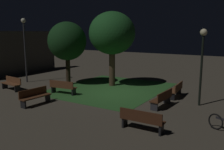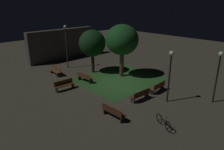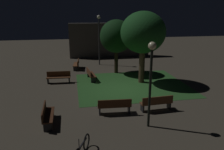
% 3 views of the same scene
% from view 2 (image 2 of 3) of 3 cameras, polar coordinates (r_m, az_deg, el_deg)
% --- Properties ---
extents(ground_plane, '(60.00, 60.00, 0.00)m').
position_cam_2_polar(ground_plane, '(20.01, 1.71, -2.49)').
color(ground_plane, '#4C4438').
extents(grass_lawn, '(8.10, 6.96, 0.01)m').
position_cam_2_polar(grass_lawn, '(21.29, 1.79, -1.09)').
color(grass_lawn, '#2D6028').
rests_on(grass_lawn, ground).
extents(bench_by_lamp, '(1.83, 0.59, 0.88)m').
position_cam_2_polar(bench_by_lamp, '(16.79, 7.81, -5.37)').
color(bench_by_lamp, '#512D19').
rests_on(bench_by_lamp, ground).
extents(bench_front_left, '(1.83, 0.59, 0.88)m').
position_cam_2_polar(bench_front_left, '(18.57, 12.42, -3.15)').
color(bench_front_left, brown).
rests_on(bench_front_left, ground).
extents(bench_lawn_edge, '(0.66, 1.84, 0.88)m').
position_cam_2_polar(bench_lawn_edge, '(23.11, -15.04, 1.16)').
color(bench_lawn_edge, brown).
rests_on(bench_lawn_edge, ground).
extents(bench_corner, '(0.51, 1.81, 0.88)m').
position_cam_2_polar(bench_corner, '(14.22, 0.30, -10.03)').
color(bench_corner, '#422314').
rests_on(bench_corner, ground).
extents(bench_back_row, '(0.66, 1.84, 0.88)m').
position_cam_2_polar(bench_back_row, '(20.57, -7.48, -0.59)').
color(bench_back_row, brown).
rests_on(bench_back_row, ground).
extents(bench_path_side, '(1.82, 0.58, 0.88)m').
position_cam_2_polar(bench_path_side, '(19.08, -12.90, -2.57)').
color(bench_path_side, '#512D19').
rests_on(bench_path_side, ground).
extents(tree_lawn_side, '(2.83, 2.83, 4.68)m').
position_cam_2_polar(tree_lawn_side, '(22.60, -5.41, 8.57)').
color(tree_lawn_side, '#2D2116').
rests_on(tree_lawn_side, ground).
extents(tree_tall_center, '(3.32, 3.32, 5.38)m').
position_cam_2_polar(tree_tall_center, '(21.21, 2.75, 9.48)').
color(tree_tall_center, '#423021').
rests_on(tree_tall_center, ground).
extents(lamp_post_plaza_west, '(0.36, 0.36, 4.06)m').
position_cam_2_polar(lamp_post_plaza_west, '(17.39, 27.04, 1.68)').
color(lamp_post_plaza_west, black).
rests_on(lamp_post_plaza_west, ground).
extents(lamp_post_near_wall, '(0.36, 0.36, 4.96)m').
position_cam_2_polar(lamp_post_near_wall, '(24.71, -12.42, 9.38)').
color(lamp_post_near_wall, '#333338').
rests_on(lamp_post_near_wall, ground).
extents(lamp_post_plaza_east, '(0.36, 0.36, 4.09)m').
position_cam_2_polar(lamp_post_plaza_east, '(16.19, 15.60, 1.98)').
color(lamp_post_plaza_east, black).
rests_on(lamp_post_plaza_east, ground).
extents(bicycle, '(0.73, 1.56, 0.93)m').
position_cam_2_polar(bicycle, '(13.78, 13.90, -12.38)').
color(bicycle, black).
rests_on(bicycle, ground).
extents(building_wall_backdrop, '(9.55, 0.80, 4.01)m').
position_cam_2_polar(building_wall_backdrop, '(29.13, -13.40, 8.13)').
color(building_wall_backdrop, '#4C4742').
rests_on(building_wall_backdrop, ground).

